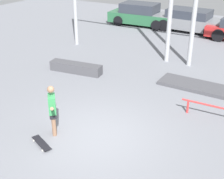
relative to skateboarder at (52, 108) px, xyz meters
The scene contains 8 objects.
ground_plane 1.46m from the skateboarder, 23.51° to the left, with size 36.00×36.00×0.00m, color slate.
skateboarder is the anchor object (origin of this frame).
skateboard 0.99m from the skateboarder, 85.78° to the right, with size 0.85×0.52×0.08m.
grind_box 4.72m from the skateboarder, 118.67° to the left, with size 2.28×0.49×0.41m, color #47474C.
manual_pad 5.88m from the skateboarder, 62.43° to the left, with size 2.94×1.03×0.14m, color #47474C.
grind_rail 5.00m from the skateboarder, 39.24° to the left, with size 2.27×0.11×0.47m.
parked_car_green 13.38m from the skateboarder, 104.85° to the left, with size 4.30×2.05×1.41m.
parked_car_grey 13.03m from the skateboarder, 90.63° to the left, with size 4.63×2.02×1.32m.
Camera 1 is at (4.17, -6.20, 5.06)m, focal length 50.00 mm.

